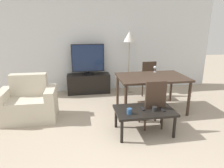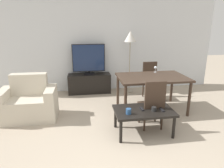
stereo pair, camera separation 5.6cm
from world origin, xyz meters
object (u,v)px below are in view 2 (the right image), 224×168
object	(u,v)px
dining_table	(152,80)
dining_chair_near	(153,103)
tv_stand	(90,83)
remote_secondary	(162,110)
coffee_table	(144,112)
cup_white_near	(154,109)
armchair	(29,103)
floor_lamp	(130,40)
remote_primary	(142,109)
tv	(89,59)
wine_glass_left	(155,68)
cup_colored_far	(129,111)
dining_chair_far	(151,79)

from	to	relation	value
dining_table	dining_chair_near	bearing A→B (deg)	-107.92
tv_stand	remote_secondary	bearing A→B (deg)	-64.61
coffee_table	cup_white_near	distance (m)	0.19
dining_table	dining_chair_near	size ratio (longest dim) A/B	1.58
armchair	tv_stand	distance (m)	1.90
coffee_table	floor_lamp	size ratio (longest dim) A/B	0.60
tv_stand	coffee_table	world-z (taller)	tv_stand
tv_stand	remote_primary	bearing A→B (deg)	-70.70
tv	dining_table	distance (m)	1.92
armchair	floor_lamp	xyz separation A→B (m)	(2.38, 1.33, 1.12)
tv	remote_primary	distance (m)	2.48
tv_stand	dining_chair_near	size ratio (longest dim) A/B	1.25
wine_glass_left	armchair	bearing A→B (deg)	-172.49
dining_table	dining_chair_near	distance (m)	0.85
dining_chair_near	cup_white_near	distance (m)	0.21
floor_lamp	wine_glass_left	distance (m)	1.19
armchair	coffee_table	distance (m)	2.29
tv_stand	cup_colored_far	xyz separation A→B (m)	(0.53, -2.44, 0.22)
dining_table	dining_chair_near	xyz separation A→B (m)	(-0.25, -0.79, -0.19)
tv	wine_glass_left	size ratio (longest dim) A/B	5.96
cup_white_near	cup_colored_far	size ratio (longest dim) A/B	0.88
cup_colored_far	cup_white_near	bearing A→B (deg)	6.43
coffee_table	dining_chair_near	xyz separation A→B (m)	(0.20, 0.12, 0.12)
remote_secondary	cup_colored_far	world-z (taller)	cup_colored_far
cup_colored_far	dining_chair_near	bearing A→B (deg)	26.49
armchair	dining_table	size ratio (longest dim) A/B	0.74
armchair	tv_stand	world-z (taller)	armchair
coffee_table	remote_secondary	world-z (taller)	remote_secondary
armchair	dining_chair_near	size ratio (longest dim) A/B	1.16
tv_stand	dining_chair_far	xyz separation A→B (m)	(1.54, -0.62, 0.24)
tv	remote_primary	bearing A→B (deg)	-70.68
dining_table	remote_secondary	world-z (taller)	dining_table
cup_colored_far	remote_primary	bearing A→B (deg)	28.29
dining_chair_near	wine_glass_left	xyz separation A→B (m)	(0.45, 1.14, 0.38)
dining_table	wine_glass_left	distance (m)	0.44
dining_table	floor_lamp	xyz separation A→B (m)	(-0.18, 1.32, 0.75)
dining_chair_near	dining_chair_far	xyz separation A→B (m)	(0.51, 1.57, 0.00)
dining_chair_far	wine_glass_left	xyz separation A→B (m)	(-0.06, -0.43, 0.38)
tv_stand	armchair	bearing A→B (deg)	-131.89
dining_chair_far	floor_lamp	xyz separation A→B (m)	(-0.43, 0.54, 0.94)
tv	cup_colored_far	size ratio (longest dim) A/B	9.28
armchair	dining_table	distance (m)	2.58
dining_table	tv_stand	bearing A→B (deg)	132.53
cup_colored_far	wine_glass_left	world-z (taller)	wine_glass_left
coffee_table	wine_glass_left	size ratio (longest dim) A/B	6.89
armchair	cup_white_near	world-z (taller)	armchair
armchair	dining_chair_far	size ratio (longest dim) A/B	1.16
dining_chair_near	floor_lamp	size ratio (longest dim) A/B	0.55
tv_stand	dining_chair_near	bearing A→B (deg)	-64.75
tv_stand	tv	distance (m)	0.67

